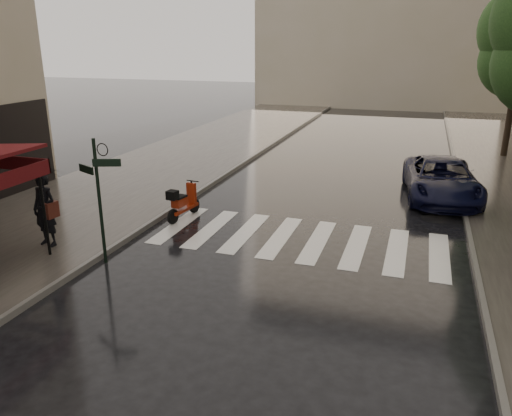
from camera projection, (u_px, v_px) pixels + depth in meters
The scene contains 9 objects.
ground at pixel (67, 335), 9.28m from camera, with size 120.00×120.00×0.00m, color black.
sidewalk_near at pixel (163, 168), 21.42m from camera, with size 6.00×60.00×0.12m, color #38332D.
curb_near at pixel (229, 173), 20.50m from camera, with size 0.12×60.00×0.16m, color #595651.
curb_far at pixel (460, 192), 17.84m from camera, with size 0.12×60.00×0.16m, color #595651.
crosswalk at pixel (299, 239), 13.80m from camera, with size 7.85×3.20×0.01m.
signpost at pixel (99, 191), 11.76m from camera, with size 1.17×0.29×3.10m.
pedestrian_with_umbrella at pixel (41, 181), 12.57m from camera, with size 1.29×1.31×2.60m.
scooter at pixel (183, 203), 15.27m from camera, with size 0.53×1.63×1.07m.
parked_car at pixel (441, 179), 17.23m from camera, with size 2.28×4.95×1.38m, color black.
Camera 1 is at (5.88, -6.54, 5.18)m, focal length 35.00 mm.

